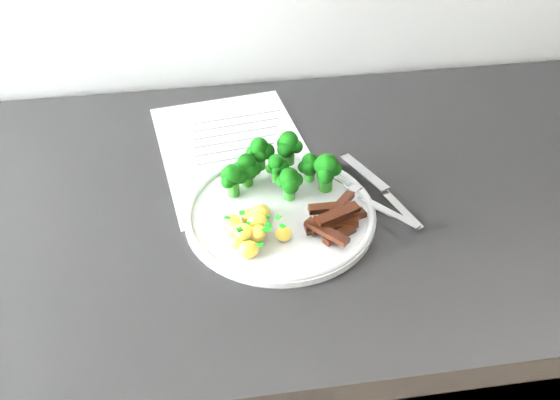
% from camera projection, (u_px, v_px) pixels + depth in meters
% --- Properties ---
extents(counter, '(2.52, 0.63, 0.94)m').
position_uv_depth(counter, '(289.00, 389.00, 1.18)').
color(counter, black).
rests_on(counter, ground).
extents(recipe_paper, '(0.26, 0.34, 0.00)m').
position_uv_depth(recipe_paper, '(235.00, 151.00, 0.96)').
color(recipe_paper, white).
rests_on(recipe_paper, counter).
extents(plate, '(0.26, 0.26, 0.01)m').
position_uv_depth(plate, '(280.00, 213.00, 0.84)').
color(plate, silver).
rests_on(plate, counter).
extents(broccoli, '(0.17, 0.10, 0.06)m').
position_uv_depth(broccoli, '(280.00, 165.00, 0.86)').
color(broccoli, '#1D6016').
rests_on(broccoli, plate).
extents(potatoes, '(0.09, 0.10, 0.04)m').
position_uv_depth(potatoes, '(251.00, 227.00, 0.80)').
color(potatoes, '#FFEA5A').
rests_on(potatoes, plate).
extents(beef_strips, '(0.09, 0.10, 0.03)m').
position_uv_depth(beef_strips, '(336.00, 220.00, 0.81)').
color(beef_strips, black).
rests_on(beef_strips, plate).
extents(fork, '(0.09, 0.13, 0.01)m').
position_uv_depth(fork, '(376.00, 203.00, 0.84)').
color(fork, silver).
rests_on(fork, plate).
extents(knife, '(0.08, 0.17, 0.02)m').
position_uv_depth(knife, '(390.00, 199.00, 0.86)').
color(knife, silver).
rests_on(knife, plate).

